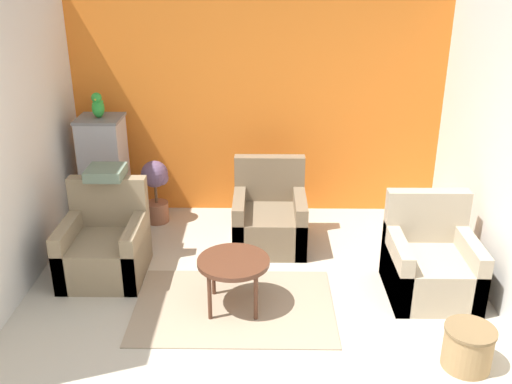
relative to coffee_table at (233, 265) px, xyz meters
The scene contains 13 objects.
wall_back_accent 2.34m from the coffee_table, 85.05° to the left, with size 4.32×0.06×2.62m.
wall_left 2.18m from the coffee_table, 167.26° to the left, with size 0.06×3.38×2.62m.
wall_right 2.52m from the coffee_table, 10.74° to the left, with size 0.06×3.38×2.62m.
area_rug 0.42m from the coffee_table, behind, with size 1.75×1.19×0.01m.
coffee_table is the anchor object (origin of this frame).
armchair_left 1.39m from the coffee_table, 155.67° to the left, with size 0.75×0.78×0.89m.
armchair_right 1.79m from the coffee_table, ahead, with size 0.75×0.78×0.89m.
armchair_middle 1.27m from the coffee_table, 75.31° to the left, with size 0.75×0.78×0.89m.
birdcage 2.29m from the coffee_table, 131.77° to the left, with size 0.48×0.48×1.25m.
parrot 2.48m from the coffee_table, 131.73° to the left, with size 0.13×0.23×0.28m.
potted_plant 2.00m from the coffee_table, 119.25° to the left, with size 0.33×0.30×0.74m.
wicker_basket 1.95m from the coffee_table, 23.08° to the right, with size 0.38×0.38×0.33m.
throw_pillow 1.61m from the coffee_table, 146.07° to the left, with size 0.35×0.35×0.10m.
Camera 1 is at (0.06, -3.00, 2.86)m, focal length 40.00 mm.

